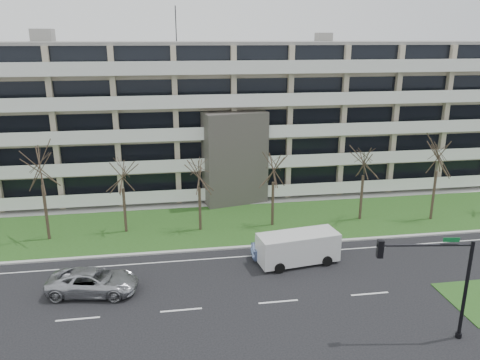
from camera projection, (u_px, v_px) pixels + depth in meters
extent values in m
plane|color=black|center=(278.00, 302.00, 29.03)|extent=(160.00, 160.00, 0.00)
cube|color=#264717|center=(244.00, 223.00, 41.30)|extent=(90.00, 10.00, 0.06)
cube|color=#B2B2AD|center=(255.00, 246.00, 36.57)|extent=(90.00, 0.35, 0.12)
cube|color=#B2B2AD|center=(235.00, 202.00, 46.49)|extent=(90.00, 2.00, 0.08)
cube|color=white|center=(258.00, 255.00, 35.17)|extent=(90.00, 0.12, 0.01)
cube|color=#B9AF90|center=(226.00, 116.00, 50.91)|extent=(60.00, 12.00, 15.00)
cube|color=gray|center=(225.00, 43.00, 48.66)|extent=(60.50, 12.50, 0.30)
cube|color=#4C4742|center=(235.00, 158.00, 45.18)|extent=(6.39, 3.69, 9.00)
cube|color=black|center=(235.00, 184.00, 45.72)|extent=(4.92, 1.19, 3.50)
cube|color=gray|center=(43.00, 35.00, 45.77)|extent=(2.00, 2.00, 1.20)
cylinder|color=black|center=(176.00, 24.00, 47.37)|extent=(0.10, 0.10, 3.50)
cube|color=black|center=(234.00, 179.00, 46.81)|extent=(58.00, 0.10, 1.80)
cube|color=white|center=(235.00, 195.00, 46.61)|extent=(58.00, 1.40, 0.22)
cube|color=white|center=(236.00, 192.00, 45.82)|extent=(58.00, 0.08, 1.00)
cube|color=black|center=(234.00, 150.00, 45.93)|extent=(58.00, 0.10, 1.80)
cube|color=white|center=(235.00, 166.00, 45.72)|extent=(58.00, 1.40, 0.22)
cube|color=white|center=(236.00, 162.00, 44.93)|extent=(58.00, 0.08, 1.00)
cube|color=black|center=(233.00, 120.00, 45.05)|extent=(58.00, 0.10, 1.80)
cube|color=white|center=(234.00, 136.00, 44.84)|extent=(58.00, 1.40, 0.22)
cube|color=white|center=(235.00, 132.00, 44.05)|extent=(58.00, 0.08, 1.00)
cube|color=black|center=(233.00, 88.00, 44.16)|extent=(58.00, 0.10, 1.80)
cube|color=white|center=(234.00, 105.00, 43.96)|extent=(58.00, 1.40, 0.22)
cube|color=white|center=(235.00, 100.00, 43.17)|extent=(58.00, 0.08, 1.00)
cube|color=black|center=(233.00, 55.00, 43.28)|extent=(58.00, 0.10, 1.80)
cube|color=white|center=(234.00, 72.00, 43.08)|extent=(58.00, 1.40, 0.22)
cube|color=white|center=(235.00, 66.00, 42.29)|extent=(58.00, 0.08, 1.00)
imported|color=#A7A8AE|center=(93.00, 282.00, 29.84)|extent=(5.99, 3.43, 1.57)
imported|color=#7690CC|center=(281.00, 249.00, 34.49)|extent=(4.47, 1.76, 1.45)
cube|color=silver|center=(298.00, 247.00, 33.71)|extent=(6.06, 2.96, 2.04)
cube|color=black|center=(298.00, 239.00, 33.54)|extent=(5.61, 2.74, 0.75)
cube|color=silver|center=(332.00, 244.00, 34.53)|extent=(0.66, 2.08, 1.29)
cylinder|color=black|center=(280.00, 268.00, 32.47)|extent=(0.78, 0.37, 0.75)
cylinder|color=black|center=(269.00, 255.00, 34.44)|extent=(0.78, 0.37, 0.75)
cylinder|color=black|center=(327.00, 261.00, 33.50)|extent=(0.78, 0.37, 0.75)
cylinder|color=black|center=(314.00, 248.00, 35.47)|extent=(0.78, 0.37, 0.75)
cylinder|color=black|center=(458.00, 335.00, 25.57)|extent=(0.34, 0.34, 0.29)
cylinder|color=black|center=(466.00, 291.00, 24.77)|extent=(0.19, 0.19, 5.73)
cylinder|color=black|center=(425.00, 245.00, 23.94)|extent=(4.94, 0.83, 0.13)
cube|color=black|center=(380.00, 249.00, 23.96)|extent=(0.35, 0.35, 0.95)
sphere|color=red|center=(381.00, 243.00, 23.87)|extent=(0.19, 0.19, 0.19)
sphere|color=orange|center=(380.00, 249.00, 23.96)|extent=(0.19, 0.19, 0.19)
sphere|color=green|center=(380.00, 254.00, 24.05)|extent=(0.19, 0.19, 0.19)
cube|color=#0C5926|center=(451.00, 240.00, 23.88)|extent=(0.86, 0.16, 0.24)
cylinder|color=#382B21|center=(46.00, 213.00, 37.28)|extent=(0.24, 0.24, 4.63)
cylinder|color=#382B21|center=(125.00, 211.00, 38.86)|extent=(0.24, 0.24, 3.83)
cylinder|color=#382B21|center=(200.00, 209.00, 39.24)|extent=(0.24, 0.24, 3.77)
cylinder|color=#382B21|center=(273.00, 204.00, 40.23)|extent=(0.24, 0.24, 3.95)
cylinder|color=#382B21|center=(361.00, 198.00, 41.55)|extent=(0.24, 0.24, 4.12)
cylinder|color=#382B21|center=(433.00, 196.00, 41.46)|extent=(0.24, 0.24, 4.53)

